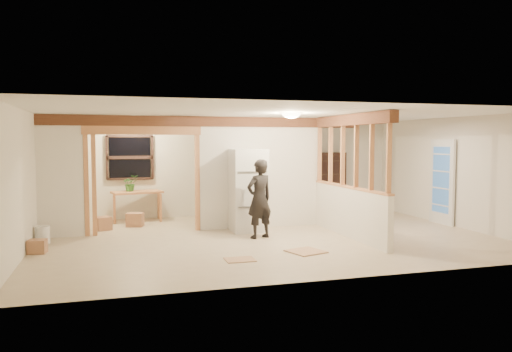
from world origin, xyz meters
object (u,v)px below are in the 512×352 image
object	(u,v)px
shop_vac	(70,219)
work_table	(137,206)
bookshelf	(330,182)
refrigerator	(248,190)
woman	(259,199)

from	to	relation	value
shop_vac	work_table	bearing A→B (deg)	34.41
work_table	bookshelf	distance (m)	5.26
shop_vac	bookshelf	xyz separation A→B (m)	(6.71, 1.24, 0.54)
work_table	bookshelf	bearing A→B (deg)	-9.50
refrigerator	work_table	world-z (taller)	refrigerator
refrigerator	work_table	xyz separation A→B (m)	(-2.25, 2.03, -0.52)
woman	bookshelf	bearing A→B (deg)	-153.98
woman	bookshelf	world-z (taller)	bookshelf
woman	refrigerator	bearing A→B (deg)	-109.40
bookshelf	shop_vac	bearing A→B (deg)	-169.57
woman	bookshelf	size ratio (longest dim) A/B	0.97
refrigerator	shop_vac	bearing A→B (deg)	164.59
woman	shop_vac	world-z (taller)	woman
woman	work_table	distance (m)	3.67
refrigerator	work_table	distance (m)	3.08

